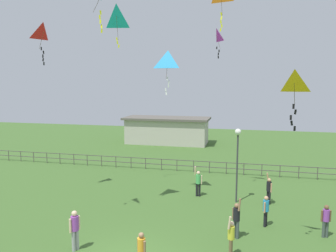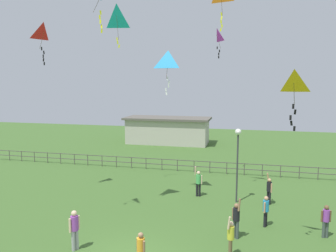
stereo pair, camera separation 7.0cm
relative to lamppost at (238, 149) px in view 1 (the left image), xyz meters
The scene contains 16 objects.
lamppost is the anchor object (origin of this frame).
person_0 3.32m from the lamppost, 167.66° to the left, with size 0.50×0.30×1.90m.
person_1 4.15m from the lamppost, 64.05° to the right, with size 0.29×0.44×1.55m.
person_2 6.00m from the lamppost, 41.87° to the right, with size 0.46×0.29×1.55m.
person_3 6.85m from the lamppost, 90.41° to the right, with size 0.28×0.46×1.79m.
person_4 10.09m from the lamppost, 131.29° to the right, with size 0.32×0.49×1.75m.
person_5 5.20m from the lamppost, 88.53° to the right, with size 0.40×0.44×1.94m.
person_6 2.97m from the lamppost, ahead, with size 0.33×0.47×1.83m.
person_7 9.25m from the lamppost, 111.21° to the right, with size 0.41×0.31×1.58m.
kite_0 10.95m from the lamppost, behind, with size 1.16×0.89×2.61m.
kite_1 7.32m from the lamppost, 69.97° to the right, with size 0.93×0.98×2.33m.
kite_2 9.12m from the lamppost, 109.22° to the left, with size 0.74×0.86×2.13m.
kite_3 6.65m from the lamppost, behind, with size 1.12×0.80×2.61m.
kite_6 13.29m from the lamppost, behind, with size 0.91×1.03×2.44m.
waterfront_railing 7.91m from the lamppost, 125.46° to the left, with size 36.05×0.06×0.95m.
pavilion_building 20.09m from the lamppost, 115.40° to the left, with size 10.00×4.20×3.10m.
Camera 1 is at (4.41, -11.38, 7.03)m, focal length 35.04 mm.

